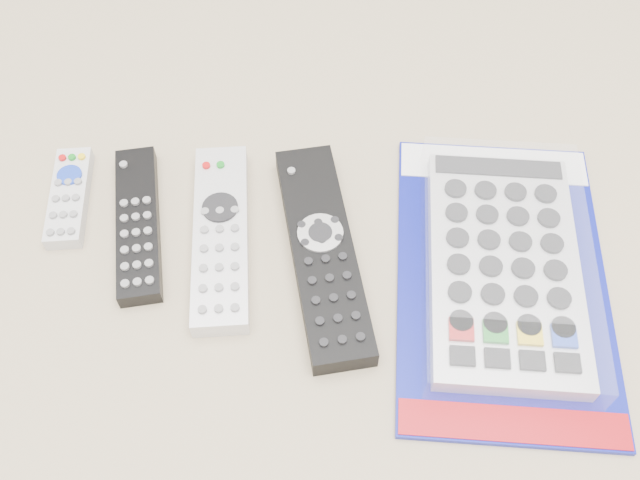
{
  "coord_description": "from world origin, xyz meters",
  "views": [
    {
      "loc": [
        0.04,
        -0.43,
        0.64
      ],
      "look_at": [
        0.03,
        -0.02,
        0.01
      ],
      "focal_mm": 40.0,
      "sensor_mm": 36.0,
      "label": 1
    }
  ],
  "objects_px": {
    "remote_silver_dvd": "(221,236)",
    "jumbo_remote_packaged": "(504,265)",
    "remote_small_grey": "(69,197)",
    "remote_large_black": "(323,252)",
    "remote_slim_black": "(138,223)"
  },
  "relations": [
    {
      "from": "jumbo_remote_packaged",
      "to": "remote_small_grey",
      "type": "bearing_deg",
      "value": 172.6
    },
    {
      "from": "remote_slim_black",
      "to": "remote_silver_dvd",
      "type": "relative_size",
      "value": 0.87
    },
    {
      "from": "remote_large_black",
      "to": "jumbo_remote_packaged",
      "type": "bearing_deg",
      "value": -15.95
    },
    {
      "from": "remote_slim_black",
      "to": "remote_large_black",
      "type": "xyz_separation_m",
      "value": [
        0.2,
        -0.03,
        0.0
      ]
    },
    {
      "from": "remote_small_grey",
      "to": "jumbo_remote_packaged",
      "type": "xyz_separation_m",
      "value": [
        0.47,
        -0.09,
        0.01
      ]
    },
    {
      "from": "remote_silver_dvd",
      "to": "jumbo_remote_packaged",
      "type": "relative_size",
      "value": 0.64
    },
    {
      "from": "remote_large_black",
      "to": "jumbo_remote_packaged",
      "type": "xyz_separation_m",
      "value": [
        0.19,
        -0.02,
        0.01
      ]
    },
    {
      "from": "remote_silver_dvd",
      "to": "jumbo_remote_packaged",
      "type": "distance_m",
      "value": 0.3
    },
    {
      "from": "remote_silver_dvd",
      "to": "remote_large_black",
      "type": "bearing_deg",
      "value": -14.82
    },
    {
      "from": "remote_large_black",
      "to": "jumbo_remote_packaged",
      "type": "relative_size",
      "value": 0.74
    },
    {
      "from": "remote_small_grey",
      "to": "remote_large_black",
      "type": "height_order",
      "value": "remote_large_black"
    },
    {
      "from": "remote_small_grey",
      "to": "remote_silver_dvd",
      "type": "relative_size",
      "value": 0.57
    },
    {
      "from": "remote_small_grey",
      "to": "jumbo_remote_packaged",
      "type": "height_order",
      "value": "jumbo_remote_packaged"
    },
    {
      "from": "remote_slim_black",
      "to": "jumbo_remote_packaged",
      "type": "xyz_separation_m",
      "value": [
        0.39,
        -0.05,
        0.01
      ]
    },
    {
      "from": "remote_small_grey",
      "to": "jumbo_remote_packaged",
      "type": "distance_m",
      "value": 0.48
    }
  ]
}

